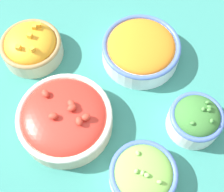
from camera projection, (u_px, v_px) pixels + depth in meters
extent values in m
plane|color=#337F75|center=(112.00, 102.00, 0.74)|extent=(3.00, 3.00, 0.00)
cylinder|color=silver|center=(141.00, 52.00, 0.77)|extent=(0.19, 0.19, 0.05)
torus|color=#4766B7|center=(141.00, 46.00, 0.75)|extent=(0.19, 0.19, 0.01)
ellipsoid|color=orange|center=(141.00, 46.00, 0.75)|extent=(0.16, 0.16, 0.04)
cylinder|color=beige|center=(66.00, 120.00, 0.69)|extent=(0.21, 0.21, 0.05)
torus|color=silver|center=(64.00, 116.00, 0.67)|extent=(0.21, 0.21, 0.01)
ellipsoid|color=red|center=(64.00, 116.00, 0.67)|extent=(0.18, 0.18, 0.04)
ellipsoid|color=red|center=(86.00, 117.00, 0.64)|extent=(0.02, 0.02, 0.01)
ellipsoid|color=red|center=(72.00, 108.00, 0.65)|extent=(0.02, 0.02, 0.01)
ellipsoid|color=red|center=(45.00, 94.00, 0.67)|extent=(0.02, 0.02, 0.01)
ellipsoid|color=red|center=(71.00, 104.00, 0.65)|extent=(0.02, 0.02, 0.01)
ellipsoid|color=red|center=(53.00, 116.00, 0.64)|extent=(0.02, 0.02, 0.01)
ellipsoid|color=red|center=(79.00, 121.00, 0.64)|extent=(0.02, 0.02, 0.01)
cylinder|color=beige|center=(32.00, 49.00, 0.78)|extent=(0.15, 0.15, 0.04)
torus|color=#997A4C|center=(30.00, 43.00, 0.76)|extent=(0.15, 0.15, 0.01)
ellipsoid|color=orange|center=(30.00, 43.00, 0.76)|extent=(0.13, 0.13, 0.06)
cube|color=#F4A828|center=(32.00, 49.00, 0.72)|extent=(0.01, 0.01, 0.01)
cube|color=#F4A828|center=(30.00, 36.00, 0.73)|extent=(0.01, 0.01, 0.01)
cube|color=#F4A828|center=(34.00, 27.00, 0.74)|extent=(0.01, 0.01, 0.01)
cube|color=#F4A828|center=(18.00, 47.00, 0.72)|extent=(0.01, 0.01, 0.01)
cube|color=#F4A828|center=(39.00, 25.00, 0.75)|extent=(0.01, 0.01, 0.01)
cylinder|color=white|center=(194.00, 121.00, 0.69)|extent=(0.12, 0.12, 0.05)
torus|color=#4766B7|center=(197.00, 116.00, 0.67)|extent=(0.12, 0.12, 0.01)
ellipsoid|color=#387533|center=(197.00, 116.00, 0.67)|extent=(0.10, 0.10, 0.05)
ellipsoid|color=#47893D|center=(208.00, 102.00, 0.65)|extent=(0.01, 0.01, 0.01)
ellipsoid|color=#47893D|center=(209.00, 110.00, 0.64)|extent=(0.01, 0.01, 0.01)
ellipsoid|color=#47893D|center=(203.00, 109.00, 0.64)|extent=(0.01, 0.01, 0.01)
ellipsoid|color=#47893D|center=(192.00, 123.00, 0.63)|extent=(0.01, 0.01, 0.01)
ellipsoid|color=#47893D|center=(209.00, 107.00, 0.64)|extent=(0.01, 0.01, 0.01)
ellipsoid|color=#47893D|center=(212.00, 121.00, 0.63)|extent=(0.01, 0.01, 0.01)
cylinder|color=silver|center=(142.00, 175.00, 0.64)|extent=(0.14, 0.14, 0.04)
torus|color=#4766B7|center=(143.00, 173.00, 0.62)|extent=(0.14, 0.14, 0.01)
ellipsoid|color=#7ABC4C|center=(143.00, 173.00, 0.62)|extent=(0.12, 0.12, 0.04)
ellipsoid|color=#99D166|center=(147.00, 175.00, 0.59)|extent=(0.01, 0.01, 0.01)
ellipsoid|color=#99D166|center=(137.00, 153.00, 0.62)|extent=(0.01, 0.01, 0.01)
ellipsoid|color=#99D166|center=(146.00, 176.00, 0.59)|extent=(0.01, 0.01, 0.01)
ellipsoid|color=#99D166|center=(143.00, 173.00, 0.60)|extent=(0.01, 0.01, 0.01)
ellipsoid|color=#99D166|center=(136.00, 171.00, 0.60)|extent=(0.01, 0.01, 0.01)
ellipsoid|color=#99D166|center=(159.00, 182.00, 0.59)|extent=(0.01, 0.01, 0.01)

